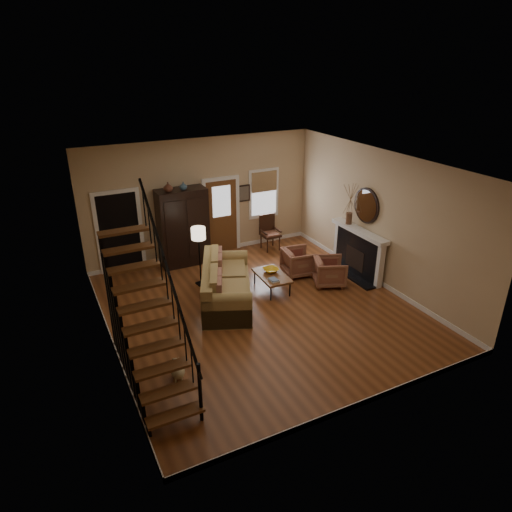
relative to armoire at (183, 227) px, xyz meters
name	(u,v)px	position (x,y,z in m)	size (l,w,h in m)	color
room	(212,226)	(0.29, -1.39, 0.46)	(7.00, 7.33, 3.30)	brown
staircase	(146,301)	(-2.08, -4.45, 0.55)	(0.94, 2.80, 3.20)	brown
fireplace	(359,248)	(3.83, -2.65, -0.31)	(0.33, 1.95, 2.30)	black
armoire	(183,227)	(0.00, 0.00, 0.00)	(1.30, 0.60, 2.10)	black
vase_a	(168,187)	(-0.35, -0.10, 1.17)	(0.24, 0.24, 0.25)	#4C2619
vase_b	(183,186)	(0.05, -0.10, 1.16)	(0.20, 0.20, 0.21)	#334C60
sofa	(227,284)	(0.19, -2.46, -0.59)	(1.06, 2.45, 0.91)	#9B7E46
coffee_table	(272,282)	(1.39, -2.44, -0.84)	(0.63, 1.08, 0.41)	brown
bowl	(271,270)	(1.44, -2.29, -0.59)	(0.37, 0.37, 0.09)	gold
books	(274,280)	(1.27, -2.74, -0.61)	(0.20, 0.27, 0.05)	beige
armchair_left	(330,272)	(2.82, -2.82, -0.70)	(0.74, 0.76, 0.69)	brown
armchair_right	(298,262)	(2.42, -1.99, -0.70)	(0.74, 0.77, 0.70)	brown
floor_lamp	(200,257)	(-0.06, -1.38, -0.29)	(0.35, 0.35, 1.51)	black
side_chair	(270,233)	(2.55, -0.20, -0.54)	(0.54, 0.54, 1.02)	#321B10
dog	(178,371)	(-1.70, -4.62, -0.89)	(0.25, 0.43, 0.31)	#C8BA89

